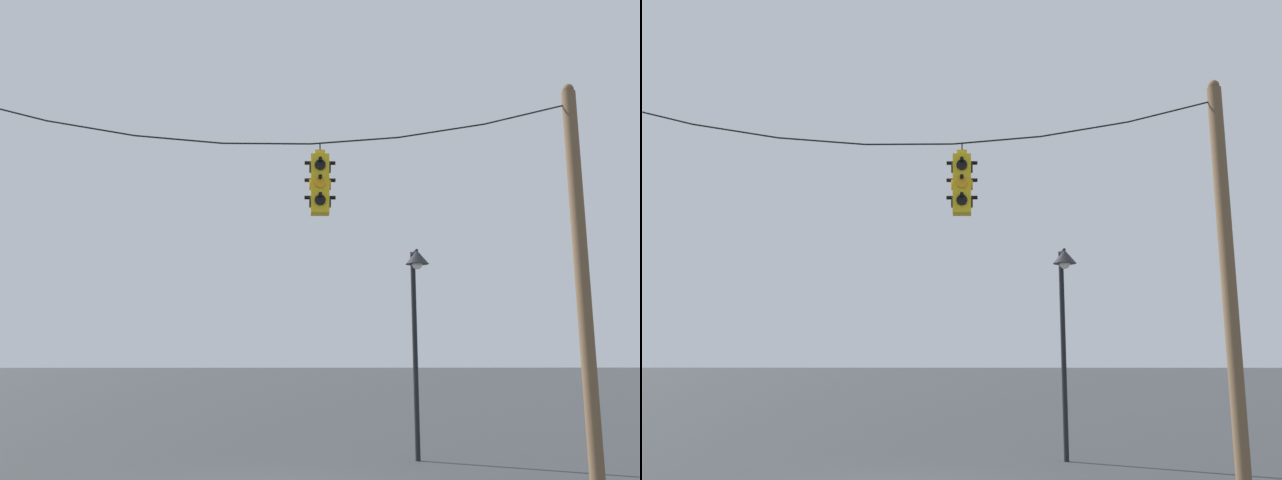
# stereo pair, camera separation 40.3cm
# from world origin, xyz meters

# --- Properties ---
(utility_pole_right) EXTENTS (0.26, 0.26, 7.62)m
(utility_pole_right) POSITION_xyz_m (5.82, 0.06, 3.80)
(utility_pole_right) COLOR brown
(utility_pole_right) RESTS_ON ground_plane
(span_wire) EXTENTS (11.65, 0.03, 0.87)m
(span_wire) POSITION_xyz_m (-0.00, 0.06, 6.65)
(span_wire) COLOR black
(traffic_light_over_intersection) EXTENTS (0.58, 0.58, 1.37)m
(traffic_light_over_intersection) POSITION_xyz_m (1.01, 0.06, 5.59)
(traffic_light_over_intersection) COLOR yellow
(street_lamp) EXTENTS (0.55, 0.94, 4.93)m
(street_lamp) POSITION_xyz_m (3.37, 3.56, 3.86)
(street_lamp) COLOR black
(street_lamp) RESTS_ON ground_plane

